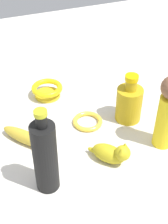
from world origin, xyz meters
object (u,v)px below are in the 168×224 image
object	(u,v)px
bangle	(87,121)
bottle_tall	(45,157)
banana	(26,137)
bottle_short	(129,103)
person_figure_adult	(168,111)
nail_polish_jar	(128,91)
bowl	(47,90)
cat_figurine	(112,153)

from	to	relation	value
bangle	bottle_tall	xyz separation A→B (m)	(0.20, 0.20, 0.10)
banana	bottle_short	bearing A→B (deg)	49.77
bottle_short	bangle	size ratio (longest dim) A/B	1.71
person_figure_adult	bangle	xyz separation A→B (m)	(0.18, -0.18, -0.12)
bottle_short	person_figure_adult	world-z (taller)	person_figure_adult
nail_polish_jar	person_figure_adult	size ratio (longest dim) A/B	0.17
bowl	cat_figurine	xyz separation A→B (m)	(-0.08, 0.38, 0.01)
banana	bottle_tall	bearing A→B (deg)	-33.45
bowl	bottle_tall	size ratio (longest dim) A/B	0.45
person_figure_adult	bowl	bearing A→B (deg)	-55.54
nail_polish_jar	bottle_tall	bearing A→B (deg)	36.02
banana	bangle	size ratio (longest dim) A/B	1.78
bangle	person_figure_adult	bearing A→B (deg)	135.12
cat_figurine	person_figure_adult	distance (m)	0.20
nail_polish_jar	bangle	world-z (taller)	nail_polish_jar
bowl	cat_figurine	size ratio (longest dim) A/B	1.02
bowl	bottle_short	bearing A→B (deg)	133.62
bowl	cat_figurine	world-z (taller)	cat_figurine
bottle_short	person_figure_adult	distance (m)	0.16
bowl	banana	world-z (taller)	bowl
banana	cat_figurine	xyz separation A→B (m)	(-0.21, 0.17, 0.01)
bowl	bottle_short	size ratio (longest dim) A/B	0.67
banana	bottle_tall	size ratio (longest dim) A/B	0.69
nail_polish_jar	banana	size ratio (longest dim) A/B	0.23
bottle_short	person_figure_adult	xyz separation A→B (m)	(-0.04, 0.15, 0.06)
nail_polish_jar	cat_figurine	size ratio (longest dim) A/B	0.37
person_figure_adult	bangle	distance (m)	0.28
nail_polish_jar	person_figure_adult	world-z (taller)	person_figure_adult
cat_figurine	bangle	world-z (taller)	cat_figurine
bowl	bottle_tall	distance (m)	0.42
bottle_short	bangle	xyz separation A→B (m)	(0.14, -0.03, -0.06)
banana	bottle_tall	distance (m)	0.21
bowl	bangle	size ratio (longest dim) A/B	1.15
cat_figurine	bottle_tall	size ratio (longest dim) A/B	0.44
bowl	cat_figurine	distance (m)	0.39
nail_polish_jar	bowl	bearing A→B (deg)	-21.70
nail_polish_jar	bottle_short	size ratio (longest dim) A/B	0.24
nail_polish_jar	person_figure_adult	bearing A→B (deg)	85.36
bottle_short	nail_polish_jar	bearing A→B (deg)	-118.23
cat_figurine	bottle_short	world-z (taller)	bottle_short
banana	bottle_short	distance (m)	0.35
nail_polish_jar	bottle_short	bearing A→B (deg)	61.77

